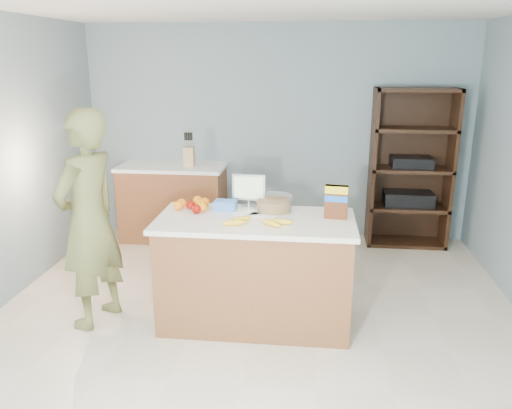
# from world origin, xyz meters

# --- Properties ---
(floor) EXTENTS (4.50, 5.00, 0.02)m
(floor) POSITION_xyz_m (0.00, 0.00, 0.00)
(floor) COLOR beige
(floor) RESTS_ON ground
(walls) EXTENTS (4.52, 5.02, 2.51)m
(walls) POSITION_xyz_m (0.00, 0.00, 1.65)
(walls) COLOR gray
(walls) RESTS_ON ground
(counter_peninsula) EXTENTS (1.56, 0.76, 0.90)m
(counter_peninsula) POSITION_xyz_m (0.00, 0.30, 0.42)
(counter_peninsula) COLOR brown
(counter_peninsula) RESTS_ON ground
(back_cabinet) EXTENTS (1.24, 0.62, 0.90)m
(back_cabinet) POSITION_xyz_m (-1.20, 2.20, 0.45)
(back_cabinet) COLOR brown
(back_cabinet) RESTS_ON ground
(shelving_unit) EXTENTS (0.90, 0.40, 1.80)m
(shelving_unit) POSITION_xyz_m (1.55, 2.35, 0.86)
(shelving_unit) COLOR black
(shelving_unit) RESTS_ON ground
(person) EXTENTS (0.59, 0.74, 1.76)m
(person) POSITION_xyz_m (-1.31, 0.17, 0.88)
(person) COLOR brown
(person) RESTS_ON ground
(knife_block) EXTENTS (0.12, 0.10, 0.31)m
(knife_block) POSITION_xyz_m (-0.99, 2.19, 1.02)
(knife_block) COLOR tan
(knife_block) RESTS_ON back_cabinet
(envelopes) EXTENTS (0.38, 0.23, 0.00)m
(envelopes) POSITION_xyz_m (-0.02, 0.40, 0.90)
(envelopes) COLOR white
(envelopes) RESTS_ON counter_peninsula
(bananas) EXTENTS (0.55, 0.22, 0.04)m
(bananas) POSITION_xyz_m (0.02, 0.16, 0.92)
(bananas) COLOR yellow
(bananas) RESTS_ON counter_peninsula
(apples) EXTENTS (0.15, 0.19, 0.07)m
(apples) POSITION_xyz_m (-0.53, 0.43, 0.94)
(apples) COLOR #850B04
(apples) RESTS_ON counter_peninsula
(oranges) EXTENTS (0.29, 0.27, 0.08)m
(oranges) POSITION_xyz_m (-0.53, 0.52, 0.94)
(oranges) COLOR orange
(oranges) RESTS_ON counter_peninsula
(blue_carton) EXTENTS (0.19, 0.13, 0.08)m
(blue_carton) POSITION_xyz_m (-0.27, 0.50, 0.94)
(blue_carton) COLOR blue
(blue_carton) RESTS_ON counter_peninsula
(salad_bowl) EXTENTS (0.30, 0.30, 0.13)m
(salad_bowl) POSITION_xyz_m (0.13, 0.52, 0.96)
(salad_bowl) COLOR #267219
(salad_bowl) RESTS_ON counter_peninsula
(tv) EXTENTS (0.28, 0.12, 0.28)m
(tv) POSITION_xyz_m (-0.09, 0.61, 1.06)
(tv) COLOR silver
(tv) RESTS_ON counter_peninsula
(cereal_box) EXTENTS (0.18, 0.09, 0.26)m
(cereal_box) POSITION_xyz_m (0.63, 0.38, 1.05)
(cereal_box) COLOR #592B14
(cereal_box) RESTS_ON counter_peninsula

